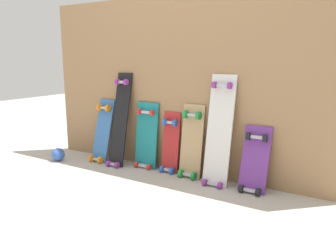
{
  "coord_description": "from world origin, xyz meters",
  "views": [
    {
      "loc": [
        1.47,
        -2.48,
        1.01
      ],
      "look_at": [
        0.0,
        -0.07,
        0.43
      ],
      "focal_mm": 36.0,
      "sensor_mm": 36.0,
      "label": 1
    }
  ],
  "objects_px": {
    "skateboard_black": "(120,123)",
    "skateboard_red": "(170,146)",
    "skateboard_purple": "(254,164)",
    "skateboard_natural": "(191,145)",
    "rubber_ball": "(58,154)",
    "skateboard_teal": "(146,139)",
    "skateboard_blue": "(102,134)",
    "skateboard_white": "(219,135)"
  },
  "relations": [
    {
      "from": "skateboard_blue",
      "to": "skateboard_red",
      "type": "xyz_separation_m",
      "value": [
        0.75,
        0.06,
        -0.03
      ]
    },
    {
      "from": "skateboard_purple",
      "to": "rubber_ball",
      "type": "xyz_separation_m",
      "value": [
        -1.89,
        -0.26,
        -0.15
      ]
    },
    {
      "from": "skateboard_red",
      "to": "skateboard_white",
      "type": "relative_size",
      "value": 0.63
    },
    {
      "from": "skateboard_red",
      "to": "skateboard_teal",
      "type": "bearing_deg",
      "value": 179.97
    },
    {
      "from": "skateboard_white",
      "to": "skateboard_purple",
      "type": "xyz_separation_m",
      "value": [
        0.3,
        -0.0,
        -0.19
      ]
    },
    {
      "from": "skateboard_blue",
      "to": "skateboard_red",
      "type": "distance_m",
      "value": 0.75
    },
    {
      "from": "skateboard_blue",
      "to": "skateboard_natural",
      "type": "bearing_deg",
      "value": 2.67
    },
    {
      "from": "skateboard_black",
      "to": "skateboard_red",
      "type": "relative_size",
      "value": 1.56
    },
    {
      "from": "skateboard_teal",
      "to": "skateboard_red",
      "type": "xyz_separation_m",
      "value": [
        0.26,
        -0.0,
        -0.03
      ]
    },
    {
      "from": "skateboard_teal",
      "to": "skateboard_white",
      "type": "distance_m",
      "value": 0.75
    },
    {
      "from": "skateboard_blue",
      "to": "skateboard_black",
      "type": "relative_size",
      "value": 0.71
    },
    {
      "from": "skateboard_white",
      "to": "skateboard_teal",
      "type": "bearing_deg",
      "value": 176.67
    },
    {
      "from": "skateboard_purple",
      "to": "skateboard_red",
      "type": "bearing_deg",
      "value": 176.84
    },
    {
      "from": "skateboard_black",
      "to": "rubber_ball",
      "type": "xyz_separation_m",
      "value": [
        -0.6,
        -0.24,
        -0.34
      ]
    },
    {
      "from": "skateboard_red",
      "to": "skateboard_natural",
      "type": "relative_size",
      "value": 0.88
    },
    {
      "from": "rubber_ball",
      "to": "skateboard_blue",
      "type": "bearing_deg",
      "value": 33.66
    },
    {
      "from": "skateboard_red",
      "to": "rubber_ball",
      "type": "distance_m",
      "value": 1.17
    },
    {
      "from": "skateboard_black",
      "to": "skateboard_natural",
      "type": "distance_m",
      "value": 0.75
    },
    {
      "from": "skateboard_black",
      "to": "skateboard_teal",
      "type": "bearing_deg",
      "value": 13.09
    },
    {
      "from": "skateboard_white",
      "to": "skateboard_purple",
      "type": "height_order",
      "value": "skateboard_white"
    },
    {
      "from": "skateboard_white",
      "to": "skateboard_natural",
      "type": "bearing_deg",
      "value": 173.42
    },
    {
      "from": "skateboard_blue",
      "to": "skateboard_purple",
      "type": "xyz_separation_m",
      "value": [
        1.52,
        0.01,
        -0.06
      ]
    },
    {
      "from": "skateboard_black",
      "to": "skateboard_red",
      "type": "xyz_separation_m",
      "value": [
        0.52,
        0.06,
        -0.16
      ]
    },
    {
      "from": "skateboard_natural",
      "to": "skateboard_white",
      "type": "bearing_deg",
      "value": -6.58
    },
    {
      "from": "skateboard_blue",
      "to": "rubber_ball",
      "type": "height_order",
      "value": "skateboard_blue"
    },
    {
      "from": "skateboard_red",
      "to": "skateboard_natural",
      "type": "distance_m",
      "value": 0.22
    },
    {
      "from": "skateboard_teal",
      "to": "skateboard_red",
      "type": "bearing_deg",
      "value": -0.03
    },
    {
      "from": "skateboard_red",
      "to": "skateboard_black",
      "type": "bearing_deg",
      "value": -173.32
    },
    {
      "from": "skateboard_blue",
      "to": "skateboard_black",
      "type": "height_order",
      "value": "skateboard_black"
    },
    {
      "from": "skateboard_blue",
      "to": "skateboard_purple",
      "type": "bearing_deg",
      "value": 0.56
    },
    {
      "from": "skateboard_blue",
      "to": "skateboard_white",
      "type": "distance_m",
      "value": 1.24
    },
    {
      "from": "skateboard_black",
      "to": "skateboard_teal",
      "type": "xyz_separation_m",
      "value": [
        0.26,
        0.06,
        -0.13
      ]
    },
    {
      "from": "skateboard_black",
      "to": "skateboard_red",
      "type": "height_order",
      "value": "skateboard_black"
    },
    {
      "from": "skateboard_teal",
      "to": "rubber_ball",
      "type": "height_order",
      "value": "skateboard_teal"
    },
    {
      "from": "skateboard_black",
      "to": "skateboard_purple",
      "type": "bearing_deg",
      "value": 0.81
    },
    {
      "from": "skateboard_black",
      "to": "skateboard_teal",
      "type": "height_order",
      "value": "skateboard_black"
    },
    {
      "from": "skateboard_red",
      "to": "rubber_ball",
      "type": "relative_size",
      "value": 4.75
    },
    {
      "from": "skateboard_purple",
      "to": "skateboard_natural",
      "type": "bearing_deg",
      "value": 176.9
    },
    {
      "from": "skateboard_red",
      "to": "skateboard_purple",
      "type": "bearing_deg",
      "value": -3.16
    },
    {
      "from": "skateboard_purple",
      "to": "skateboard_teal",
      "type": "bearing_deg",
      "value": 177.62
    },
    {
      "from": "skateboard_teal",
      "to": "rubber_ball",
      "type": "xyz_separation_m",
      "value": [
        -0.86,
        -0.3,
        -0.21
      ]
    },
    {
      "from": "skateboard_blue",
      "to": "skateboard_teal",
      "type": "bearing_deg",
      "value": 6.68
    }
  ]
}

